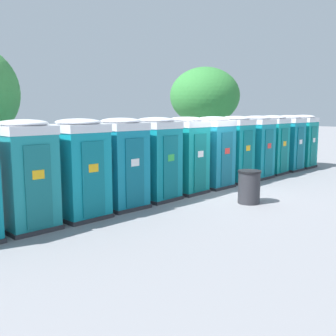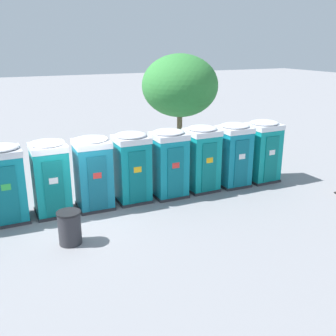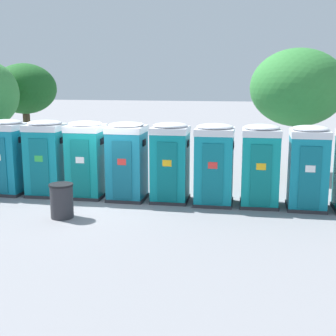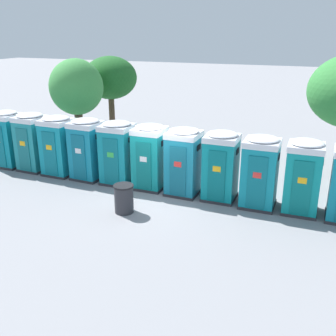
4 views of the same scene
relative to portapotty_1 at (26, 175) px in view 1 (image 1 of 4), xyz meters
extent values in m
plane|color=gray|center=(6.33, -0.67, -1.28)|extent=(120.00, 120.00, 0.00)
cube|color=#2D2D33|center=(0.00, 0.01, -1.23)|extent=(1.21, 1.24, 0.10)
cube|color=teal|center=(0.00, 0.01, -0.13)|extent=(1.16, 1.18, 2.10)
cube|color=#13676E|center=(-0.02, -0.58, -0.21)|extent=(0.61, 0.05, 1.85)
cube|color=yellow|center=(-0.02, -0.60, 0.07)|extent=(0.28, 0.02, 0.20)
cube|color=black|center=(0.57, -0.01, 0.60)|extent=(0.04, 0.36, 0.20)
cube|color=silver|center=(0.00, 0.01, 1.02)|extent=(1.19, 1.21, 0.20)
ellipsoid|color=silver|center=(0.00, 0.01, 1.17)|extent=(1.13, 1.15, 0.18)
cube|color=#2D2D33|center=(1.41, -0.06, -1.23)|extent=(1.25, 1.22, 0.10)
cube|color=#0F899D|center=(1.41, -0.06, -0.13)|extent=(1.19, 1.16, 2.10)
cube|color=#0B6B7A|center=(1.40, -0.65, -0.21)|extent=(0.64, 0.04, 1.85)
cube|color=yellow|center=(1.40, -0.67, 0.07)|extent=(0.28, 0.01, 0.20)
cube|color=black|center=(2.00, -0.07, 0.60)|extent=(0.03, 0.36, 0.20)
cube|color=silver|center=(1.41, -0.06, 1.02)|extent=(1.22, 1.20, 0.20)
ellipsoid|color=silver|center=(1.41, -0.06, 1.17)|extent=(1.16, 1.14, 0.18)
cube|color=#2D2D33|center=(2.82, -0.04, -1.23)|extent=(1.25, 1.25, 0.10)
cube|color=#117F9C|center=(2.82, -0.04, -0.13)|extent=(1.19, 1.19, 2.10)
cube|color=#0D6379|center=(2.79, -0.62, -0.21)|extent=(0.63, 0.06, 1.85)
cube|color=white|center=(2.79, -0.64, 0.07)|extent=(0.28, 0.02, 0.20)
cube|color=black|center=(3.40, -0.06, 0.60)|extent=(0.04, 0.36, 0.20)
cube|color=silver|center=(2.82, -0.04, 1.02)|extent=(1.23, 1.23, 0.20)
ellipsoid|color=silver|center=(2.82, -0.04, 1.17)|extent=(1.17, 1.17, 0.18)
cube|color=#2D2D33|center=(4.23, -0.02, -1.23)|extent=(1.24, 1.22, 0.10)
cube|color=#0E8493|center=(4.23, -0.02, -0.13)|extent=(1.18, 1.17, 2.10)
cube|color=#0B6773|center=(4.24, -0.60, -0.21)|extent=(0.64, 0.04, 1.85)
cube|color=green|center=(4.24, -0.62, 0.07)|extent=(0.28, 0.01, 0.20)
cube|color=black|center=(4.82, -0.01, 0.60)|extent=(0.03, 0.36, 0.20)
cube|color=silver|center=(4.23, -0.02, 1.02)|extent=(1.22, 1.20, 0.20)
ellipsoid|color=silver|center=(4.23, -0.02, 1.17)|extent=(1.16, 1.14, 0.18)
cube|color=#2D2D33|center=(5.64, -0.03, -1.23)|extent=(1.17, 1.21, 0.10)
cube|color=#0E8B8B|center=(5.64, -0.03, -0.13)|extent=(1.11, 1.15, 2.10)
cube|color=#0B6C6C|center=(5.64, -0.61, -0.21)|extent=(0.61, 0.04, 1.85)
cube|color=white|center=(5.64, -0.63, 0.07)|extent=(0.28, 0.01, 0.20)
cube|color=black|center=(6.20, -0.02, 0.60)|extent=(0.03, 0.36, 0.20)
cube|color=silver|center=(5.64, -0.03, 1.02)|extent=(1.15, 1.18, 0.20)
ellipsoid|color=silver|center=(5.64, -0.03, 1.17)|extent=(1.09, 1.13, 0.18)
cube|color=#2D2D33|center=(7.05, -0.11, -1.23)|extent=(1.21, 1.22, 0.10)
cube|color=teal|center=(7.05, -0.11, -0.13)|extent=(1.15, 1.16, 2.10)
cube|color=#116176|center=(7.04, -0.69, -0.21)|extent=(0.62, 0.04, 1.85)
cube|color=red|center=(7.04, -0.71, 0.07)|extent=(0.28, 0.01, 0.20)
cube|color=black|center=(7.63, -0.12, 0.60)|extent=(0.03, 0.36, 0.20)
cube|color=silver|center=(7.05, -0.11, 1.02)|extent=(1.19, 1.19, 0.20)
ellipsoid|color=silver|center=(7.05, -0.11, 1.17)|extent=(1.13, 1.14, 0.18)
cube|color=#2D2D33|center=(8.46, -0.07, -1.23)|extent=(1.18, 1.20, 0.10)
cube|color=#0A848C|center=(8.46, -0.07, -0.13)|extent=(1.13, 1.15, 2.10)
cube|color=#08676D|center=(8.46, -0.66, -0.21)|extent=(0.62, 0.03, 1.85)
cube|color=yellow|center=(8.46, -0.67, 0.07)|extent=(0.28, 0.01, 0.20)
cube|color=black|center=(9.03, -0.07, 0.60)|extent=(0.03, 0.36, 0.20)
cube|color=silver|center=(8.46, -0.07, 1.02)|extent=(1.16, 1.18, 0.20)
ellipsoid|color=silver|center=(8.46, -0.07, 1.17)|extent=(1.10, 1.12, 0.18)
cube|color=#2D2D33|center=(9.87, -0.18, -1.23)|extent=(1.21, 1.20, 0.10)
cube|color=#0F8699|center=(9.87, -0.18, -0.13)|extent=(1.15, 1.15, 2.10)
cube|color=#0B6877|center=(9.87, -0.77, -0.21)|extent=(0.63, 0.03, 1.85)
cube|color=red|center=(9.87, -0.78, 0.07)|extent=(0.28, 0.01, 0.20)
cube|color=black|center=(10.45, -0.18, 0.60)|extent=(0.03, 0.36, 0.20)
cube|color=silver|center=(9.87, -0.18, 1.02)|extent=(1.19, 1.18, 0.20)
ellipsoid|color=silver|center=(9.87, -0.18, 1.17)|extent=(1.13, 1.12, 0.18)
cube|color=#2D2D33|center=(11.28, -0.13, -1.23)|extent=(1.20, 1.22, 0.10)
cube|color=#0C8D8D|center=(11.28, -0.13, -0.13)|extent=(1.14, 1.16, 2.10)
cube|color=#096E6E|center=(11.29, -0.72, -0.21)|extent=(0.61, 0.04, 1.85)
cube|color=yellow|center=(11.29, -0.73, 0.07)|extent=(0.28, 0.01, 0.20)
cube|color=black|center=(11.85, -0.12, 0.60)|extent=(0.03, 0.36, 0.20)
cube|color=silver|center=(11.28, -0.13, 1.02)|extent=(1.17, 1.20, 0.20)
ellipsoid|color=silver|center=(11.28, -0.13, 1.17)|extent=(1.12, 1.14, 0.18)
cube|color=#2D2D33|center=(12.69, -0.21, -1.23)|extent=(1.17, 1.21, 0.10)
cube|color=#0F7D94|center=(12.69, -0.21, -0.13)|extent=(1.12, 1.15, 2.10)
cube|color=#0B6274|center=(12.68, -0.80, -0.21)|extent=(0.61, 0.04, 1.85)
cube|color=white|center=(12.68, -0.82, 0.07)|extent=(0.28, 0.01, 0.20)
cube|color=black|center=(13.25, -0.22, 0.60)|extent=(0.03, 0.36, 0.20)
cube|color=silver|center=(12.69, -0.21, 1.02)|extent=(1.15, 1.18, 0.20)
ellipsoid|color=silver|center=(12.69, -0.21, 1.17)|extent=(1.09, 1.13, 0.18)
cube|color=#2D2D33|center=(14.10, -0.23, -1.23)|extent=(1.24, 1.22, 0.10)
cube|color=#0C8C8A|center=(14.10, -0.23, -0.13)|extent=(1.18, 1.16, 2.10)
cube|color=#096D6C|center=(14.11, -0.81, -0.21)|extent=(0.64, 0.04, 1.85)
cube|color=white|center=(14.11, -0.83, 0.07)|extent=(0.28, 0.01, 0.20)
cube|color=black|center=(14.69, -0.22, 0.60)|extent=(0.03, 0.36, 0.20)
cube|color=silver|center=(14.10, -0.23, 1.02)|extent=(1.22, 1.20, 0.20)
ellipsoid|color=silver|center=(14.10, -0.23, 1.17)|extent=(1.16, 1.14, 0.18)
cylinder|color=brown|center=(12.72, 4.67, 0.06)|extent=(0.26, 0.26, 2.68)
ellipsoid|color=#337F38|center=(12.72, 4.67, 2.24)|extent=(3.73, 3.73, 3.04)
cylinder|color=#2D2D33|center=(5.73, -2.39, -0.82)|extent=(0.65, 0.65, 0.92)
cylinder|color=black|center=(5.73, -2.39, -0.33)|extent=(0.68, 0.68, 0.06)
camera|label=1|loc=(-4.29, -8.39, 1.44)|focal=42.00mm
camera|label=2|loc=(4.03, -12.76, 4.23)|focal=42.00mm
camera|label=3|loc=(10.95, -14.50, 2.71)|focal=50.00mm
camera|label=4|loc=(11.65, -13.15, 4.60)|focal=42.00mm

